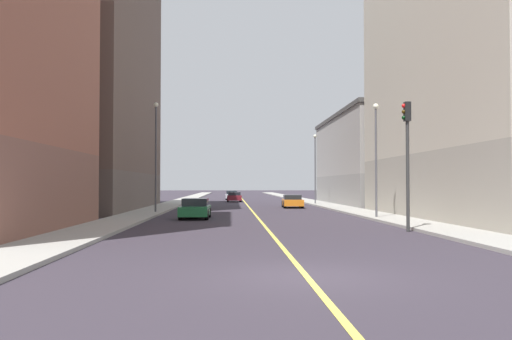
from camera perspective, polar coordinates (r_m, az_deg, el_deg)
ground_plane at (r=13.15m, az=5.34°, el=-11.15°), size 400.00×400.00×0.00m
sidewalk_left at (r=62.68m, az=6.51°, el=-3.50°), size 2.75×168.00×0.15m
sidewalk_right at (r=62.21m, az=-8.66°, el=-3.51°), size 2.75×168.00×0.15m
lane_center_stripe at (r=61.90m, az=-1.05°, el=-3.60°), size 0.16×154.00×0.01m
building_left_near at (r=37.92m, az=23.79°, el=9.72°), size 10.80×24.23×19.04m
building_left_mid at (r=61.20m, az=13.09°, el=1.06°), size 10.80×24.40×9.92m
building_right_midblock at (r=50.75m, az=-17.83°, el=9.75°), size 10.80×24.37×24.17m
traffic_light_left_near at (r=26.09m, az=15.74°, el=2.29°), size 0.40×0.32×6.07m
street_lamp_left_near at (r=35.09m, az=12.61°, el=2.28°), size 0.36×0.36×7.24m
street_lamp_right_near at (r=41.34m, az=-10.58°, el=2.45°), size 0.36×0.36×8.28m
street_lamp_left_far at (r=59.20m, az=6.29°, el=0.86°), size 0.36×0.36×7.56m
car_maroon at (r=69.10m, az=-2.33°, el=-2.88°), size 1.89×4.33×1.25m
car_orange at (r=51.44m, az=3.88°, el=-3.33°), size 2.01×4.49×1.22m
car_green at (r=34.98m, az=-6.46°, el=-4.10°), size 1.92×4.21×1.31m
car_silver at (r=79.66m, az=-2.59°, el=-2.69°), size 1.85×4.54×1.34m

